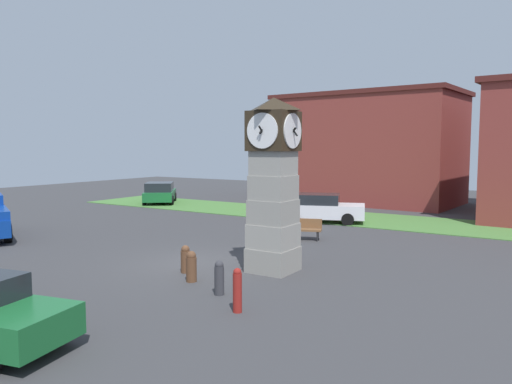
{
  "coord_description": "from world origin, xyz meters",
  "views": [
    {
      "loc": [
        10.85,
        -13.07,
        4.03
      ],
      "look_at": [
        1.13,
        2.24,
        2.36
      ],
      "focal_mm": 35.0,
      "sensor_mm": 36.0,
      "label": 1
    }
  ],
  "objects_px": {
    "bollard_end_row": "(237,290)",
    "bench": "(303,228)",
    "bollard_far_row": "(219,278)",
    "car_silver_hatch": "(160,193)",
    "car_far_lot": "(320,208)",
    "bollard_near_tower": "(185,259)",
    "bollard_mid_row": "(191,266)",
    "clock_tower": "(273,185)"
  },
  "relations": [
    {
      "from": "bollard_mid_row",
      "to": "bollard_end_row",
      "type": "height_order",
      "value": "bollard_end_row"
    },
    {
      "from": "bollard_end_row",
      "to": "bollard_near_tower",
      "type": "bearing_deg",
      "value": 147.66
    },
    {
      "from": "bollard_far_row",
      "to": "car_far_lot",
      "type": "bearing_deg",
      "value": 103.59
    },
    {
      "from": "bollard_end_row",
      "to": "car_silver_hatch",
      "type": "distance_m",
      "value": 23.95
    },
    {
      "from": "bollard_near_tower",
      "to": "bollard_mid_row",
      "type": "relative_size",
      "value": 0.95
    },
    {
      "from": "clock_tower",
      "to": "bollard_mid_row",
      "type": "height_order",
      "value": "clock_tower"
    },
    {
      "from": "clock_tower",
      "to": "car_far_lot",
      "type": "xyz_separation_m",
      "value": [
        -3.13,
        10.24,
        -2.02
      ]
    },
    {
      "from": "bollard_far_row",
      "to": "car_silver_hatch",
      "type": "distance_m",
      "value": 22.43
    },
    {
      "from": "bollard_near_tower",
      "to": "bollard_end_row",
      "type": "xyz_separation_m",
      "value": [
        3.57,
        -2.26,
        0.11
      ]
    },
    {
      "from": "clock_tower",
      "to": "bollard_near_tower",
      "type": "relative_size",
      "value": 6.28
    },
    {
      "from": "car_far_lot",
      "to": "clock_tower",
      "type": "bearing_deg",
      "value": -73.02
    },
    {
      "from": "bollard_near_tower",
      "to": "bollard_far_row",
      "type": "relative_size",
      "value": 0.94
    },
    {
      "from": "bollard_far_row",
      "to": "car_far_lot",
      "type": "distance_m",
      "value": 13.65
    },
    {
      "from": "clock_tower",
      "to": "bench",
      "type": "height_order",
      "value": "clock_tower"
    },
    {
      "from": "bollard_end_row",
      "to": "bench",
      "type": "height_order",
      "value": "bollard_end_row"
    },
    {
      "from": "clock_tower",
      "to": "car_far_lot",
      "type": "distance_m",
      "value": 10.9
    },
    {
      "from": "car_far_lot",
      "to": "bench",
      "type": "xyz_separation_m",
      "value": [
        1.46,
        -4.86,
        -0.25
      ]
    },
    {
      "from": "bollard_mid_row",
      "to": "bollard_far_row",
      "type": "relative_size",
      "value": 0.98
    },
    {
      "from": "bollard_mid_row",
      "to": "bollard_end_row",
      "type": "relative_size",
      "value": 0.85
    },
    {
      "from": "bollard_end_row",
      "to": "car_far_lot",
      "type": "xyz_separation_m",
      "value": [
        -4.43,
        14.18,
        0.22
      ]
    },
    {
      "from": "clock_tower",
      "to": "car_silver_hatch",
      "type": "relative_size",
      "value": 1.28
    },
    {
      "from": "clock_tower",
      "to": "bollard_mid_row",
      "type": "distance_m",
      "value": 3.63
    },
    {
      "from": "clock_tower",
      "to": "bollard_mid_row",
      "type": "bearing_deg",
      "value": -120.54
    },
    {
      "from": "bollard_far_row",
      "to": "bollard_near_tower",
      "type": "bearing_deg",
      "value": 150.11
    },
    {
      "from": "bollard_near_tower",
      "to": "bollard_end_row",
      "type": "distance_m",
      "value": 4.22
    },
    {
      "from": "car_silver_hatch",
      "to": "car_far_lot",
      "type": "bearing_deg",
      "value": -8.29
    },
    {
      "from": "bollard_mid_row",
      "to": "car_silver_hatch",
      "type": "bearing_deg",
      "value": 135.82
    },
    {
      "from": "clock_tower",
      "to": "bollard_end_row",
      "type": "distance_m",
      "value": 4.71
    },
    {
      "from": "bench",
      "to": "car_far_lot",
      "type": "bearing_deg",
      "value": 106.7
    },
    {
      "from": "clock_tower",
      "to": "bollard_end_row",
      "type": "height_order",
      "value": "clock_tower"
    },
    {
      "from": "clock_tower",
      "to": "bollard_far_row",
      "type": "height_order",
      "value": "clock_tower"
    },
    {
      "from": "car_far_lot",
      "to": "bench",
      "type": "distance_m",
      "value": 5.08
    },
    {
      "from": "bollard_end_row",
      "to": "car_far_lot",
      "type": "height_order",
      "value": "car_far_lot"
    },
    {
      "from": "bollard_near_tower",
      "to": "bollard_end_row",
      "type": "height_order",
      "value": "bollard_end_row"
    },
    {
      "from": "bollard_end_row",
      "to": "bench",
      "type": "relative_size",
      "value": 0.65
    },
    {
      "from": "car_silver_hatch",
      "to": "bench",
      "type": "distance_m",
      "value": 16.24
    },
    {
      "from": "clock_tower",
      "to": "bollard_near_tower",
      "type": "bearing_deg",
      "value": -143.46
    },
    {
      "from": "bench",
      "to": "car_silver_hatch",
      "type": "bearing_deg",
      "value": 155.25
    },
    {
      "from": "bollard_mid_row",
      "to": "car_silver_hatch",
      "type": "relative_size",
      "value": 0.21
    },
    {
      "from": "car_silver_hatch",
      "to": "bench",
      "type": "height_order",
      "value": "car_silver_hatch"
    },
    {
      "from": "bollard_near_tower",
      "to": "bench",
      "type": "xyz_separation_m",
      "value": [
        0.59,
        7.05,
        0.08
      ]
    },
    {
      "from": "car_far_lot",
      "to": "car_silver_hatch",
      "type": "bearing_deg",
      "value": 171.71
    }
  ]
}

